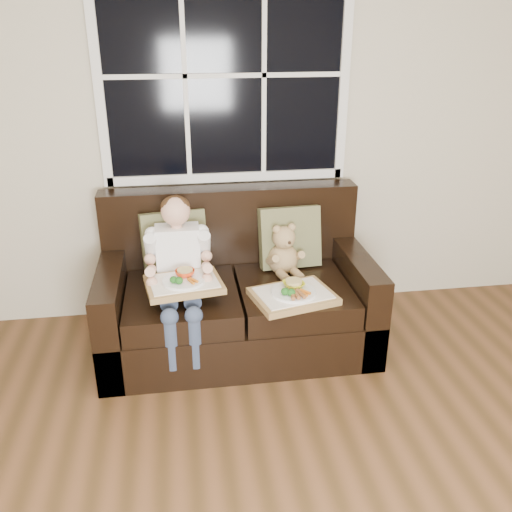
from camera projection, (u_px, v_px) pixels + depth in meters
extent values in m
cube|color=beige|center=(259.00, 122.00, 3.58)|extent=(4.50, 0.02, 2.70)
cube|color=black|center=(225.00, 75.00, 3.42)|extent=(1.50, 0.02, 1.25)
cube|color=silver|center=(227.00, 177.00, 3.67)|extent=(1.58, 0.04, 0.06)
cube|color=silver|center=(97.00, 77.00, 3.30)|extent=(0.06, 0.04, 1.37)
cube|color=silver|center=(345.00, 74.00, 3.51)|extent=(0.06, 0.04, 1.37)
cube|color=silver|center=(225.00, 75.00, 3.41)|extent=(1.50, 0.03, 0.03)
cube|color=black|center=(238.00, 324.00, 3.53)|extent=(1.70, 0.90, 0.30)
cube|color=black|center=(114.00, 313.00, 3.37)|extent=(0.15, 0.90, 0.60)
cube|color=black|center=(354.00, 295.00, 3.58)|extent=(0.15, 0.90, 0.60)
cube|color=black|center=(230.00, 235.00, 3.68)|extent=(1.70, 0.18, 0.66)
cube|color=black|center=(182.00, 303.00, 3.32)|extent=(0.68, 0.72, 0.15)
cube|color=black|center=(294.00, 295.00, 3.42)|extent=(0.68, 0.72, 0.15)
cube|color=olive|center=(174.00, 243.00, 3.48)|extent=(0.44, 0.26, 0.42)
cube|color=olive|center=(290.00, 237.00, 3.58)|extent=(0.41, 0.21, 0.41)
cube|color=white|center=(178.00, 255.00, 3.33)|extent=(0.27, 0.16, 0.37)
sphere|color=#E1A689|center=(176.00, 211.00, 3.21)|extent=(0.17, 0.17, 0.17)
ellipsoid|color=#3B2412|center=(175.00, 206.00, 3.21)|extent=(0.17, 0.17, 0.12)
cylinder|color=#313D56|center=(169.00, 292.00, 3.20)|extent=(0.10, 0.33, 0.10)
cylinder|color=#313D56|center=(192.00, 290.00, 3.21)|extent=(0.10, 0.33, 0.10)
cylinder|color=#313D56|center=(171.00, 344.00, 3.04)|extent=(0.09, 0.09, 0.31)
cylinder|color=#313D56|center=(195.00, 342.00, 3.06)|extent=(0.09, 0.09, 0.31)
cylinder|color=#E1A689|center=(151.00, 258.00, 3.18)|extent=(0.07, 0.32, 0.26)
cylinder|color=#E1A689|center=(205.00, 255.00, 3.22)|extent=(0.07, 0.32, 0.26)
ellipsoid|color=tan|center=(283.00, 259.00, 3.53)|extent=(0.23, 0.21, 0.21)
sphere|color=tan|center=(284.00, 238.00, 3.45)|extent=(0.18, 0.18, 0.15)
sphere|color=tan|center=(276.00, 229.00, 3.42)|extent=(0.05, 0.05, 0.05)
sphere|color=tan|center=(292.00, 228.00, 3.44)|extent=(0.05, 0.05, 0.05)
sphere|color=tan|center=(286.00, 243.00, 3.40)|extent=(0.06, 0.06, 0.06)
sphere|color=black|center=(286.00, 243.00, 3.38)|extent=(0.02, 0.02, 0.02)
cylinder|color=tan|center=(279.00, 276.00, 3.44)|extent=(0.08, 0.12, 0.06)
cylinder|color=tan|center=(294.00, 275.00, 3.45)|extent=(0.08, 0.12, 0.06)
cube|color=#A47B4A|center=(184.00, 285.00, 3.14)|extent=(0.48, 0.39, 0.04)
cube|color=white|center=(184.00, 281.00, 3.13)|extent=(0.42, 0.33, 0.01)
cylinder|color=white|center=(184.00, 280.00, 3.11)|extent=(0.25, 0.25, 0.02)
imported|color=#FC4415|center=(185.00, 273.00, 3.15)|extent=(0.13, 0.13, 0.04)
cylinder|color=#DACA77|center=(185.00, 272.00, 3.14)|extent=(0.09, 0.09, 0.02)
ellipsoid|color=#2B6B21|center=(174.00, 280.00, 3.06)|extent=(0.05, 0.05, 0.04)
ellipsoid|color=#2B6B21|center=(179.00, 281.00, 3.05)|extent=(0.05, 0.05, 0.04)
cylinder|color=orange|center=(192.00, 281.00, 3.07)|extent=(0.05, 0.07, 0.02)
cube|color=#A47B4A|center=(293.00, 296.00, 3.20)|extent=(0.53, 0.45, 0.04)
cube|color=white|center=(293.00, 293.00, 3.19)|extent=(0.47, 0.39, 0.01)
cylinder|color=white|center=(294.00, 292.00, 3.18)|extent=(0.27, 0.27, 0.02)
imported|color=yellow|center=(294.00, 285.00, 3.22)|extent=(0.15, 0.15, 0.03)
cylinder|color=#DACA77|center=(294.00, 283.00, 3.21)|extent=(0.10, 0.10, 0.02)
ellipsoid|color=#2B6B21|center=(285.00, 291.00, 3.12)|extent=(0.05, 0.05, 0.04)
ellipsoid|color=#2B6B21|center=(291.00, 292.00, 3.11)|extent=(0.05, 0.05, 0.04)
cylinder|color=orange|center=(304.00, 293.00, 3.13)|extent=(0.05, 0.07, 0.02)
cylinder|color=#9C5A33|center=(296.00, 294.00, 3.10)|extent=(0.03, 0.10, 0.02)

